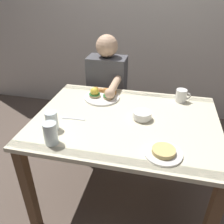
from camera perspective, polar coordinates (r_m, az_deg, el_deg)
ground_plane at (r=2.02m, az=2.72°, el=-19.85°), size 6.00×6.00×0.00m
back_wall at (r=2.80m, az=9.71°, el=24.78°), size 4.80×0.10×2.60m
dining_table at (r=1.59m, az=3.27°, el=-4.95°), size 1.20×0.90×0.74m
eggs_benedict_plate at (r=1.78m, az=-2.50°, el=4.13°), size 0.27×0.27×0.09m
fruit_bowl at (r=1.52m, az=7.49°, el=-0.78°), size 0.12×0.12×0.05m
coffee_mug at (r=1.79m, az=16.73°, el=3.96°), size 0.11×0.08×0.09m
fork at (r=1.54m, az=-9.80°, el=-1.59°), size 0.16×0.02×0.00m
water_glass_near at (r=1.44m, az=-14.55°, el=-2.42°), size 0.07×0.07×0.12m
water_glass_far at (r=1.32m, az=-14.85°, el=-5.36°), size 0.08×0.08×0.13m
side_plate at (r=1.26m, az=12.56°, el=-9.67°), size 0.20×0.20×0.04m
diner_person at (r=2.14m, az=-1.25°, el=5.45°), size 0.34×0.54×1.14m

